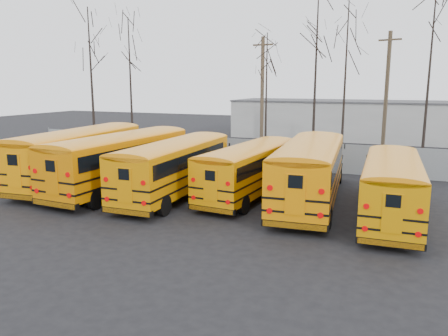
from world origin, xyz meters
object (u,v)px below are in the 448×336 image
at_px(bus_a, 80,151).
at_px(bus_e, 311,167).
at_px(utility_pole_right, 386,95).
at_px(bus_b, 123,157).
at_px(bus_d, 251,165).
at_px(bus_f, 392,182).
at_px(utility_pole_left, 262,95).
at_px(bus_c, 176,163).

bearing_deg(bus_a, bus_e, -1.96).
bearing_deg(bus_e, utility_pole_right, 75.34).
bearing_deg(bus_e, bus_a, 178.06).
height_order(bus_b, bus_d, bus_b).
distance_m(bus_e, bus_f, 3.99).
relative_size(bus_b, bus_d, 1.15).
relative_size(bus_e, utility_pole_right, 1.19).
bearing_deg(bus_b, bus_d, 14.35).
xyz_separation_m(bus_d, utility_pole_left, (-3.82, 13.59, 3.31)).
bearing_deg(utility_pole_left, bus_e, -58.51).
relative_size(bus_c, bus_e, 0.94).
bearing_deg(bus_b, bus_e, 8.95).
relative_size(bus_f, utility_pole_right, 1.04).
distance_m(bus_b, utility_pole_right, 21.38).
height_order(bus_c, bus_e, bus_e).
xyz_separation_m(bus_a, bus_c, (6.74, -0.39, -0.17)).
relative_size(bus_d, bus_f, 1.00).
distance_m(bus_a, bus_b, 3.37).
bearing_deg(bus_c, bus_d, 20.59).
height_order(bus_a, utility_pole_left, utility_pole_left).
relative_size(bus_a, utility_pole_left, 1.26).
height_order(bus_a, bus_b, bus_a).
distance_m(bus_d, bus_e, 3.25).
distance_m(bus_a, bus_e, 13.67).
bearing_deg(bus_c, bus_a, 175.13).
xyz_separation_m(bus_a, utility_pole_left, (6.60, 14.70, 3.01)).
bearing_deg(bus_e, bus_d, 169.14).
relative_size(bus_b, utility_pole_right, 1.20).
relative_size(bus_d, bus_e, 0.88).
bearing_deg(utility_pole_right, bus_f, -69.03).
bearing_deg(bus_d, bus_e, -1.43).
xyz_separation_m(bus_e, utility_pole_left, (-7.04, 13.91, 3.09)).
height_order(bus_d, bus_f, bus_f).
distance_m(utility_pole_left, utility_pole_right, 9.78).
height_order(bus_b, bus_e, bus_b).
height_order(bus_b, bus_f, bus_b).
xyz_separation_m(bus_d, bus_f, (7.06, -1.40, 0.00)).
relative_size(bus_d, utility_pole_right, 1.04).
bearing_deg(utility_pole_left, bus_f, -49.40).
distance_m(bus_c, bus_d, 3.97).
relative_size(bus_a, utility_pole_right, 1.23).
height_order(bus_b, bus_c, bus_b).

